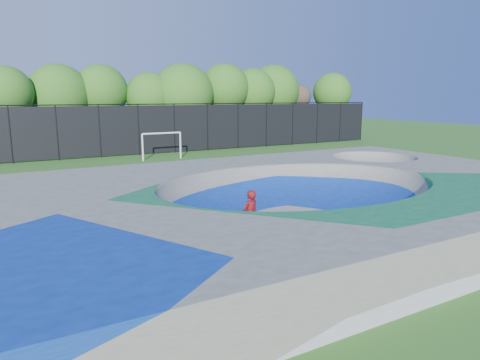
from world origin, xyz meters
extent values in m
plane|color=#2C631B|center=(0.00, 0.00, 0.00)|extent=(120.00, 120.00, 0.00)
cube|color=gray|center=(0.00, 0.00, 0.75)|extent=(22.00, 14.00, 1.50)
imported|color=red|center=(-2.91, -1.31, 0.85)|extent=(0.70, 0.55, 1.70)
cube|color=black|center=(-2.91, -1.31, 0.03)|extent=(0.81, 0.40, 0.05)
cylinder|color=white|center=(-0.70, 17.73, 0.97)|extent=(0.12, 0.12, 1.94)
cylinder|color=white|center=(2.21, 17.73, 0.97)|extent=(0.12, 0.12, 1.94)
cylinder|color=white|center=(0.76, 17.73, 1.94)|extent=(2.92, 0.12, 0.12)
cylinder|color=black|center=(-9.00, 21.00, 2.00)|extent=(0.09, 0.09, 4.00)
cylinder|color=black|center=(-6.00, 21.00, 2.00)|extent=(0.09, 0.09, 4.00)
cylinder|color=black|center=(-3.00, 21.00, 2.00)|extent=(0.09, 0.09, 4.00)
cylinder|color=black|center=(0.00, 21.00, 2.00)|extent=(0.09, 0.09, 4.00)
cylinder|color=black|center=(3.00, 21.00, 2.00)|extent=(0.09, 0.09, 4.00)
cylinder|color=black|center=(6.00, 21.00, 2.00)|extent=(0.09, 0.09, 4.00)
cylinder|color=black|center=(9.00, 21.00, 2.00)|extent=(0.09, 0.09, 4.00)
cylinder|color=black|center=(12.00, 21.00, 2.00)|extent=(0.09, 0.09, 4.00)
cylinder|color=black|center=(15.00, 21.00, 2.00)|extent=(0.09, 0.09, 4.00)
cylinder|color=black|center=(18.00, 21.00, 2.00)|extent=(0.09, 0.09, 4.00)
cylinder|color=black|center=(21.00, 21.00, 2.00)|extent=(0.09, 0.09, 4.00)
cylinder|color=black|center=(24.00, 21.00, 2.00)|extent=(0.09, 0.09, 4.00)
cube|color=black|center=(0.00, 21.00, 2.00)|extent=(48.00, 0.03, 3.80)
cylinder|color=black|center=(0.00, 21.00, 4.00)|extent=(48.00, 0.08, 0.08)
cylinder|color=#493124|center=(-8.94, 25.06, 1.70)|extent=(0.44, 0.44, 3.40)
sphere|color=#316B1C|center=(-8.94, 25.06, 4.91)|extent=(4.01, 4.01, 4.01)
cylinder|color=#493124|center=(-5.03, 26.57, 1.39)|extent=(0.44, 0.44, 2.78)
sphere|color=#316B1C|center=(-5.03, 26.57, 4.71)|extent=(5.14, 5.14, 5.14)
cylinder|color=#493124|center=(-1.55, 26.65, 1.68)|extent=(0.44, 0.44, 3.35)
sphere|color=#316B1C|center=(-1.55, 26.65, 5.07)|extent=(4.59, 4.59, 4.59)
cylinder|color=#493124|center=(2.52, 25.66, 1.49)|extent=(0.44, 0.44, 2.98)
sphere|color=#316B1C|center=(2.52, 25.66, 4.61)|extent=(4.36, 4.36, 4.36)
cylinder|color=#493124|center=(5.50, 25.15, 1.32)|extent=(0.44, 0.44, 2.65)
sphere|color=#316B1C|center=(5.50, 25.15, 4.78)|extent=(5.68, 5.68, 5.68)
cylinder|color=#493124|center=(9.93, 25.34, 1.78)|extent=(0.44, 0.44, 3.56)
sphere|color=#316B1C|center=(9.93, 25.34, 5.37)|extent=(4.81, 4.81, 4.81)
cylinder|color=#493124|center=(13.11, 25.37, 1.65)|extent=(0.44, 0.44, 3.31)
sphere|color=#316B1C|center=(13.11, 25.37, 5.06)|extent=(4.68, 4.68, 4.68)
cylinder|color=#493124|center=(16.24, 26.25, 1.56)|extent=(0.44, 0.44, 3.11)
sphere|color=#316B1C|center=(16.24, 26.25, 5.17)|extent=(5.48, 5.48, 5.48)
cylinder|color=#493124|center=(19.99, 26.59, 1.76)|extent=(0.44, 0.44, 3.52)
sphere|color=#4E4031|center=(19.99, 26.59, 4.62)|extent=(2.60, 2.60, 2.60)
cylinder|color=#493124|center=(23.74, 25.51, 1.74)|extent=(0.44, 0.44, 3.48)
sphere|color=#316B1C|center=(23.74, 25.51, 5.10)|extent=(4.31, 4.31, 4.31)
camera|label=1|loc=(-9.60, -12.56, 4.58)|focal=32.00mm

